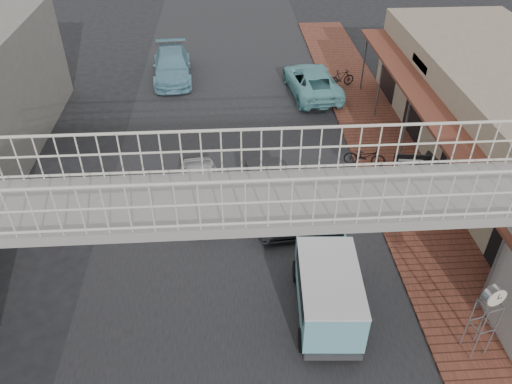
{
  "coord_description": "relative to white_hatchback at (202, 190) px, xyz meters",
  "views": [
    {
      "loc": [
        -0.27,
        -12.35,
        11.61
      ],
      "look_at": [
        0.57,
        0.79,
        1.8
      ],
      "focal_mm": 35.0,
      "sensor_mm": 36.0,
      "label": 1
    }
  ],
  "objects": [
    {
      "name": "road_strip",
      "position": [
        1.33,
        -2.57,
        -0.64
      ],
      "size": [
        10.0,
        60.0,
        0.01
      ],
      "primitive_type": "cube",
      "color": "black",
      "rests_on": "ground"
    },
    {
      "name": "angkot_far",
      "position": [
        -1.92,
        11.68,
        0.08
      ],
      "size": [
        2.42,
        5.15,
        1.45
      ],
      "primitive_type": "imported",
      "rotation": [
        0.0,
        0.0,
        0.08
      ],
      "color": "#689EB4",
      "rests_on": "ground"
    },
    {
      "name": "street_clock",
      "position": [
        7.43,
        -7.01,
        1.51
      ],
      "size": [
        0.64,
        0.57,
        2.47
      ],
      "rotation": [
        0.0,
        0.0,
        0.24
      ],
      "color": "#59595B",
      "rests_on": "sidewalk"
    },
    {
      "name": "dark_sedan",
      "position": [
        2.57,
        -0.5,
        0.05
      ],
      "size": [
        1.84,
        4.33,
        1.39
      ],
      "primitive_type": "imported",
      "rotation": [
        0.0,
        0.0,
        0.09
      ],
      "color": "black",
      "rests_on": "ground"
    },
    {
      "name": "sidewalk",
      "position": [
        7.83,
        0.43,
        -0.59
      ],
      "size": [
        3.0,
        40.0,
        0.1
      ],
      "primitive_type": "cube",
      "color": "brown",
      "rests_on": "ground"
    },
    {
      "name": "white_hatchback",
      "position": [
        0.0,
        0.0,
        0.0
      ],
      "size": [
        1.97,
        3.94,
        1.29
      ],
      "primitive_type": "imported",
      "rotation": [
        0.0,
        0.0,
        0.12
      ],
      "color": "silver",
      "rests_on": "ground"
    },
    {
      "name": "motorcycle_near",
      "position": [
        6.63,
        2.1,
        -0.1
      ],
      "size": [
        1.78,
        0.99,
        0.89
      ],
      "primitive_type": "imported",
      "rotation": [
        0.0,
        0.0,
        1.32
      ],
      "color": "black",
      "rests_on": "sidewalk"
    },
    {
      "name": "angkot_curb",
      "position": [
        5.53,
        9.21,
        0.05
      ],
      "size": [
        2.82,
        5.23,
        1.39
      ],
      "primitive_type": "imported",
      "rotation": [
        0.0,
        0.0,
        3.25
      ],
      "color": "#6CB6BC",
      "rests_on": "ground"
    },
    {
      "name": "motorcycle_far",
      "position": [
        7.21,
        9.85,
        -0.09
      ],
      "size": [
        1.56,
        0.76,
        0.9
      ],
      "primitive_type": "imported",
      "rotation": [
        0.0,
        0.0,
        1.8
      ],
      "color": "black",
      "rests_on": "sidewalk"
    },
    {
      "name": "ground",
      "position": [
        1.33,
        -2.57,
        -0.64
      ],
      "size": [
        120.0,
        120.0,
        0.0
      ],
      "primitive_type": "plane",
      "color": "black",
      "rests_on": "ground"
    },
    {
      "name": "arrow_sign",
      "position": [
        7.69,
        -1.82,
        1.89
      ],
      "size": [
        1.79,
        1.16,
        3.01
      ],
      "rotation": [
        0.0,
        0.0,
        -0.15
      ],
      "color": "#59595B",
      "rests_on": "sidewalk"
    },
    {
      "name": "angkot_van",
      "position": [
        3.68,
        -5.45,
        0.51
      ],
      "size": [
        1.92,
        3.81,
        1.82
      ],
      "rotation": [
        0.0,
        0.0,
        -0.07
      ],
      "color": "black",
      "rests_on": "ground"
    },
    {
      "name": "footbridge",
      "position": [
        1.33,
        -6.57,
        2.53
      ],
      "size": [
        16.4,
        2.4,
        6.34
      ],
      "color": "gray",
      "rests_on": "ground"
    }
  ]
}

